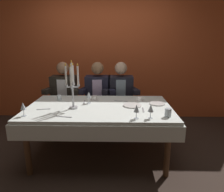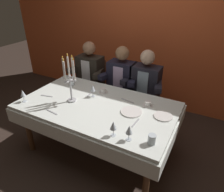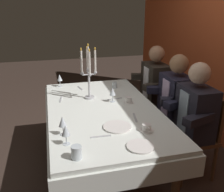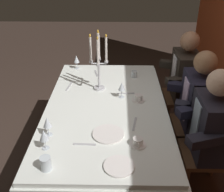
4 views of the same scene
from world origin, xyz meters
name	(u,v)px [view 1 (image 1 of 4)]	position (x,y,z in m)	size (l,w,h in m)	color
ground_plane	(100,156)	(0.00, 0.00, 0.00)	(12.00, 12.00, 0.00)	#392A23
back_wall	(105,53)	(0.00, 1.66, 1.35)	(6.00, 0.12, 2.70)	#D2562B
dining_table	(99,115)	(0.00, 0.00, 0.62)	(1.94, 1.14, 0.74)	white
candelabra	(72,86)	(-0.33, -0.08, 1.04)	(0.19, 0.19, 0.62)	silver
dinner_plate_0	(132,105)	(0.44, 0.03, 0.75)	(0.25, 0.25, 0.01)	white
dinner_plate_1	(157,104)	(0.79, 0.12, 0.75)	(0.21, 0.21, 0.01)	white
wine_glass_0	(137,109)	(0.45, -0.43, 0.85)	(0.07, 0.07, 0.16)	silver
wine_glass_1	(151,108)	(0.61, -0.42, 0.85)	(0.07, 0.07, 0.16)	silver
wine_glass_2	(89,95)	(-0.16, 0.15, 0.86)	(0.07, 0.07, 0.16)	silver
wine_glass_3	(23,106)	(-0.84, -0.38, 0.86)	(0.07, 0.07, 0.16)	silver
water_tumbler_0	(168,113)	(0.82, -0.37, 0.79)	(0.07, 0.07, 0.10)	silver
water_tumbler_1	(59,98)	(-0.61, 0.29, 0.78)	(0.06, 0.06, 0.08)	silver
coffee_cup_0	(140,99)	(0.56, 0.26, 0.77)	(0.13, 0.12, 0.06)	white
coffee_cup_1	(95,98)	(-0.09, 0.31, 0.77)	(0.13, 0.12, 0.06)	white
fork_0	(44,109)	(-0.70, -0.14, 0.74)	(0.17, 0.02, 0.01)	#B7B7BC
fork_1	(84,102)	(-0.23, 0.19, 0.74)	(0.17, 0.02, 0.01)	#B7B7BC
spoon_2	(143,110)	(0.57, -0.14, 0.74)	(0.17, 0.02, 0.01)	#B7B7BC
knife_3	(121,101)	(0.29, 0.25, 0.74)	(0.19, 0.02, 0.01)	#B7B7BC
knife_4	(64,117)	(-0.37, -0.40, 0.74)	(0.19, 0.02, 0.01)	#B7B7BC
seated_diner_0	(64,91)	(-0.69, 0.89, 0.74)	(0.63, 0.48, 1.24)	brown
seated_diner_1	(98,91)	(-0.09, 0.89, 0.74)	(0.63, 0.48, 1.24)	brown
seated_diner_2	(121,91)	(0.30, 0.89, 0.74)	(0.63, 0.48, 1.24)	brown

